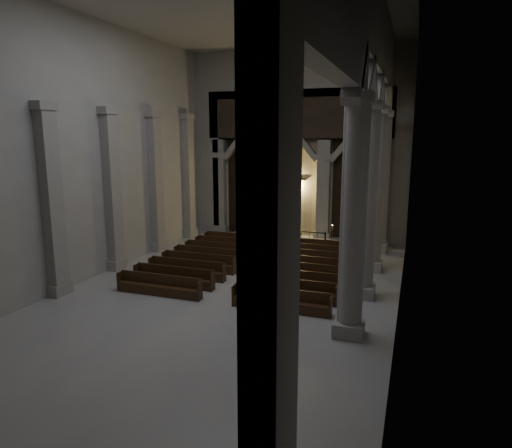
# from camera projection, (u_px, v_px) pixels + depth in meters

# --- Properties ---
(room) EXTENTS (24.00, 24.10, 12.00)m
(room) POSITION_uv_depth(u_px,v_px,m) (226.00, 112.00, 18.17)
(room) COLOR #9C9A94
(room) RESTS_ON ground
(sanctuary_wall) EXTENTS (14.00, 0.77, 12.00)m
(sanctuary_wall) POSITION_uv_depth(u_px,v_px,m) (297.00, 136.00, 29.04)
(sanctuary_wall) COLOR gray
(sanctuary_wall) RESTS_ON ground
(right_arcade) EXTENTS (1.00, 24.00, 12.00)m
(right_arcade) POSITION_uv_depth(u_px,v_px,m) (371.00, 106.00, 17.57)
(right_arcade) COLOR gray
(right_arcade) RESTS_ON ground
(left_pilasters) EXTENTS (0.60, 13.00, 8.03)m
(left_pilasters) POSITION_uv_depth(u_px,v_px,m) (136.00, 188.00, 24.32)
(left_pilasters) COLOR gray
(left_pilasters) RESTS_ON ground
(sanctuary_step) EXTENTS (8.50, 2.60, 0.15)m
(sanctuary_step) POSITION_uv_depth(u_px,v_px,m) (292.00, 239.00, 29.44)
(sanctuary_step) COLOR gray
(sanctuary_step) RESTS_ON ground
(altar) EXTENTS (1.85, 0.74, 0.94)m
(altar) POSITION_uv_depth(u_px,v_px,m) (275.00, 229.00, 29.91)
(altar) COLOR beige
(altar) RESTS_ON sanctuary_step
(altar_rail) EXTENTS (4.95, 0.09, 0.97)m
(altar_rail) POSITION_uv_depth(u_px,v_px,m) (286.00, 235.00, 28.08)
(altar_rail) COLOR black
(altar_rail) RESTS_ON ground
(candle_stand_left) EXTENTS (0.27, 0.27, 1.58)m
(candle_stand_left) POSITION_uv_depth(u_px,v_px,m) (250.00, 236.00, 28.78)
(candle_stand_left) COLOR #A87F33
(candle_stand_left) RESTS_ON ground
(candle_stand_right) EXTENTS (0.25, 0.25, 1.48)m
(candle_stand_right) POSITION_uv_depth(u_px,v_px,m) (332.00, 242.00, 27.19)
(candle_stand_right) COLOR #A87F33
(candle_stand_right) RESTS_ON ground
(pews) EXTENTS (9.34, 9.16, 0.88)m
(pews) POSITION_uv_depth(u_px,v_px,m) (253.00, 267.00, 22.59)
(pews) COLOR black
(pews) RESTS_ON ground
(worshipper) EXTENTS (0.51, 0.35, 1.36)m
(worshipper) POSITION_uv_depth(u_px,v_px,m) (299.00, 245.00, 25.45)
(worshipper) COLOR black
(worshipper) RESTS_ON ground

